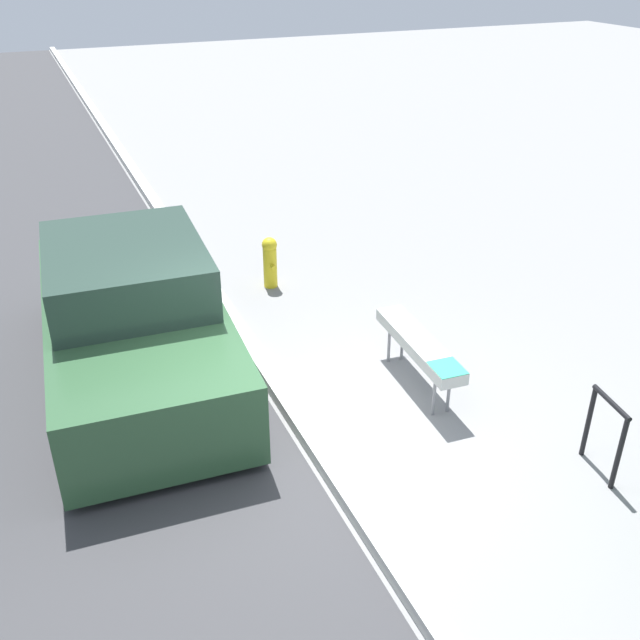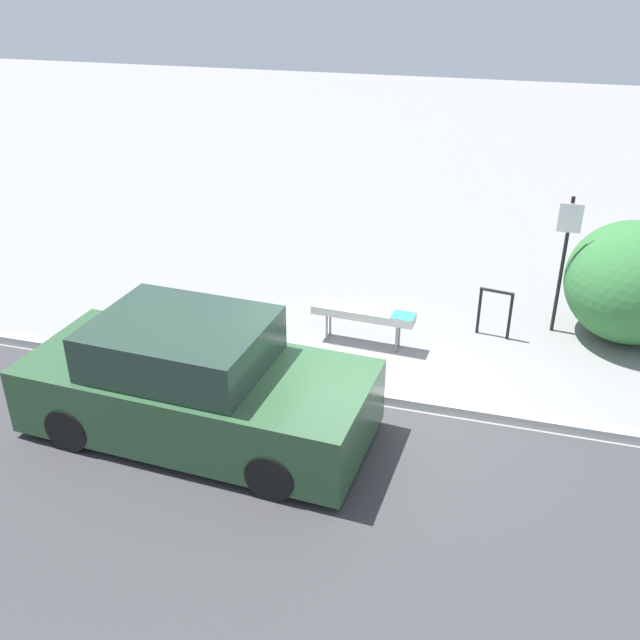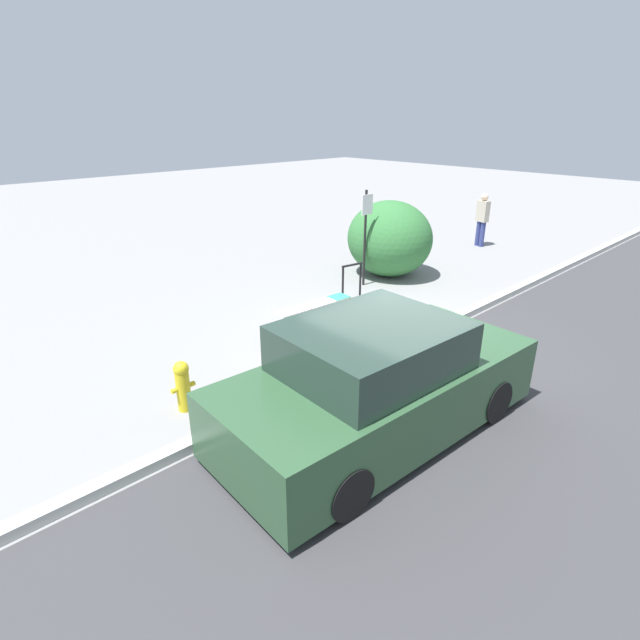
{
  "view_description": "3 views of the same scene",
  "coord_description": "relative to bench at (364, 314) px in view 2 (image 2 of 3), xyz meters",
  "views": [
    {
      "loc": [
        5.33,
        -2.19,
        4.6
      ],
      "look_at": [
        -1.01,
        0.52,
        0.83
      ],
      "focal_mm": 40.0,
      "sensor_mm": 36.0,
      "label": 1
    },
    {
      "loc": [
        1.6,
        -8.29,
        5.57
      ],
      "look_at": [
        -0.82,
        0.04,
        1.12
      ],
      "focal_mm": 40.0,
      "sensor_mm": 36.0,
      "label": 2
    },
    {
      "loc": [
        -6.48,
        -4.91,
        3.94
      ],
      "look_at": [
        -0.92,
        0.95,
        0.58
      ],
      "focal_mm": 28.0,
      "sensor_mm": 36.0,
      "label": 3
    }
  ],
  "objects": [
    {
      "name": "ground_plane",
      "position": [
        0.53,
        -1.52,
        -0.54
      ],
      "size": [
        60.0,
        60.0,
        0.0
      ],
      "primitive_type": "plane",
      "color": "gray"
    },
    {
      "name": "curb",
      "position": [
        0.53,
        -1.52,
        -0.47
      ],
      "size": [
        60.0,
        0.2,
        0.13
      ],
      "color": "#B7B7B2",
      "rests_on": "ground_plane"
    },
    {
      "name": "bench",
      "position": [
        0.0,
        0.0,
        0.0
      ],
      "size": [
        1.66,
        0.42,
        0.62
      ],
      "rotation": [
        0.0,
        0.0,
        -0.06
      ],
      "color": "gray",
      "rests_on": "ground_plane"
    },
    {
      "name": "bike_rack",
      "position": [
        1.97,
        0.87,
        -0.04
      ],
      "size": [
        0.55,
        0.14,
        0.83
      ],
      "rotation": [
        0.0,
        0.0,
        -0.16
      ],
      "color": "black",
      "rests_on": "ground_plane"
    },
    {
      "name": "sign_post",
      "position": [
        2.92,
        1.33,
        0.85
      ],
      "size": [
        0.36,
        0.08,
        2.3
      ],
      "color": "black",
      "rests_on": "ground_plane"
    },
    {
      "name": "fire_hydrant",
      "position": [
        -3.13,
        -0.66,
        -0.13
      ],
      "size": [
        0.36,
        0.22,
        0.77
      ],
      "color": "gold",
      "rests_on": "ground_plane"
    },
    {
      "name": "shrub_hedge",
      "position": [
        4.01,
        1.46,
        0.42
      ],
      "size": [
        2.07,
        2.23,
        1.92
      ],
      "color": "#337038",
      "rests_on": "ground_plane"
    },
    {
      "name": "parked_car_near",
      "position": [
        -1.54,
        -2.87,
        0.16
      ],
      "size": [
        4.52,
        2.14,
        1.57
      ],
      "rotation": [
        0.0,
        0.0,
        -0.06
      ],
      "color": "black",
      "rests_on": "ground_plane"
    }
  ]
}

